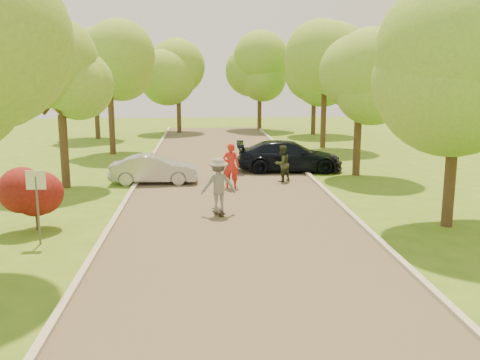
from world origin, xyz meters
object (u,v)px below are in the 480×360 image
object	(u,v)px
street_sign	(37,192)
longboard	(219,211)
silver_sedan	(154,169)
dark_sedan	(289,156)
person_striped	(231,166)
person_olive	(282,164)
skateboarder	(218,185)

from	to	relation	value
street_sign	longboard	size ratio (longest dim) A/B	2.16
silver_sedan	dark_sedan	distance (m)	7.06
person_striped	person_olive	size ratio (longest dim) A/B	1.16
silver_sedan	dark_sedan	bearing A→B (deg)	-67.41
silver_sedan	person_striped	bearing A→B (deg)	-110.23
person_striped	person_olive	distance (m)	2.72
silver_sedan	person_olive	xyz separation A→B (m)	(5.80, -0.06, 0.20)
silver_sedan	longboard	bearing A→B (deg)	-153.53
skateboarder	longboard	bearing A→B (deg)	-107.94
dark_sedan	longboard	distance (m)	9.15
street_sign	silver_sedan	bearing A→B (deg)	73.65
silver_sedan	longboard	size ratio (longest dim) A/B	3.90
person_olive	person_striped	bearing A→B (deg)	-7.25
dark_sedan	person_olive	bearing A→B (deg)	167.34
skateboarder	person_olive	bearing A→B (deg)	-129.55
street_sign	person_olive	xyz separation A→B (m)	(8.34, 8.61, -0.72)
street_sign	dark_sedan	size ratio (longest dim) A/B	0.41
person_olive	dark_sedan	bearing A→B (deg)	-140.53
skateboarder	silver_sedan	bearing A→B (deg)	-75.17
person_olive	longboard	bearing A→B (deg)	26.56
skateboarder	person_striped	size ratio (longest dim) A/B	0.97
dark_sedan	person_striped	distance (m)	5.04
skateboarder	person_olive	world-z (taller)	skateboarder
dark_sedan	longboard	bearing A→B (deg)	158.33
silver_sedan	person_olive	world-z (taller)	person_olive
longboard	person_olive	size ratio (longest dim) A/B	0.60
person_striped	person_olive	world-z (taller)	person_striped
longboard	street_sign	bearing A→B (deg)	18.87
skateboarder	person_olive	distance (m)	6.41
dark_sedan	skateboarder	bearing A→B (deg)	158.33
street_sign	person_striped	size ratio (longest dim) A/B	1.11
skateboarder	person_striped	xyz separation A→B (m)	(0.67, 4.36, -0.09)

